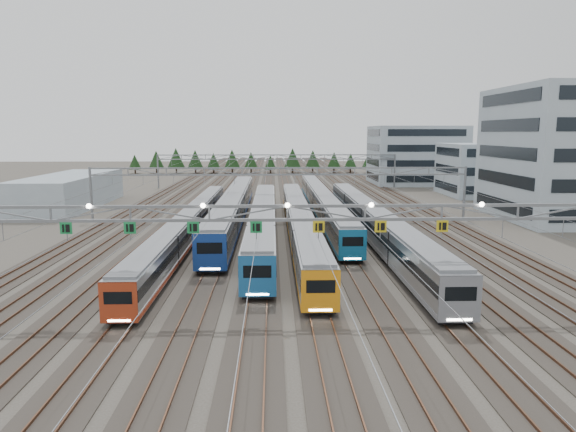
{
  "coord_description": "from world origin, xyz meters",
  "views": [
    {
      "loc": [
        -1.04,
        -36.35,
        13.01
      ],
      "look_at": [
        0.7,
        21.94,
        3.5
      ],
      "focal_mm": 32.0,
      "sensor_mm": 36.0,
      "label": 1
    }
  ],
  "objects_px": {
    "train_b": "(234,207)",
    "train_f": "(373,222)",
    "train_d": "(299,221)",
    "depot_bldg_north": "(416,155)",
    "train_a": "(190,224)",
    "depot_bldg_south": "(564,154)",
    "west_shed": "(70,191)",
    "gantry_near": "(287,216)",
    "train_c": "(263,220)",
    "depot_bldg_mid": "(480,170)",
    "train_e": "(322,202)",
    "gantry_mid": "(280,177)",
    "gantry_far": "(277,161)"
  },
  "relations": [
    {
      "from": "train_b",
      "to": "train_d",
      "type": "distance_m",
      "value": 14.15
    },
    {
      "from": "train_c",
      "to": "west_shed",
      "type": "bearing_deg",
      "value": 141.28
    },
    {
      "from": "train_d",
      "to": "gantry_near",
      "type": "height_order",
      "value": "gantry_near"
    },
    {
      "from": "train_c",
      "to": "train_d",
      "type": "height_order",
      "value": "train_c"
    },
    {
      "from": "depot_bldg_south",
      "to": "gantry_far",
      "type": "bearing_deg",
      "value": 133.45
    },
    {
      "from": "gantry_near",
      "to": "train_b",
      "type": "bearing_deg",
      "value": 99.98
    },
    {
      "from": "train_e",
      "to": "west_shed",
      "type": "relative_size",
      "value": 2.13
    },
    {
      "from": "train_d",
      "to": "gantry_far",
      "type": "relative_size",
      "value": 1.04
    },
    {
      "from": "gantry_far",
      "to": "west_shed",
      "type": "xyz_separation_m",
      "value": [
        -36.94,
        -30.11,
        -3.59
      ]
    },
    {
      "from": "train_c",
      "to": "train_d",
      "type": "relative_size",
      "value": 0.88
    },
    {
      "from": "train_c",
      "to": "depot_bldg_north",
      "type": "bearing_deg",
      "value": 60.65
    },
    {
      "from": "train_e",
      "to": "train_d",
      "type": "bearing_deg",
      "value": -104.67
    },
    {
      "from": "train_b",
      "to": "gantry_mid",
      "type": "relative_size",
      "value": 1.04
    },
    {
      "from": "gantry_near",
      "to": "depot_bldg_south",
      "type": "height_order",
      "value": "depot_bldg_south"
    },
    {
      "from": "train_c",
      "to": "depot_bldg_mid",
      "type": "distance_m",
      "value": 61.26
    },
    {
      "from": "train_a",
      "to": "train_f",
      "type": "height_order",
      "value": "train_f"
    },
    {
      "from": "train_b",
      "to": "train_f",
      "type": "height_order",
      "value": "train_b"
    },
    {
      "from": "train_c",
      "to": "train_d",
      "type": "distance_m",
      "value": 4.5
    },
    {
      "from": "train_f",
      "to": "depot_bldg_south",
      "type": "height_order",
      "value": "depot_bldg_south"
    },
    {
      "from": "train_d",
      "to": "train_c",
      "type": "bearing_deg",
      "value": 179.54
    },
    {
      "from": "train_f",
      "to": "depot_bldg_south",
      "type": "bearing_deg",
      "value": 24.46
    },
    {
      "from": "train_e",
      "to": "west_shed",
      "type": "distance_m",
      "value": 44.97
    },
    {
      "from": "train_f",
      "to": "gantry_near",
      "type": "bearing_deg",
      "value": -113.8
    },
    {
      "from": "train_c",
      "to": "depot_bldg_north",
      "type": "relative_size",
      "value": 2.34
    },
    {
      "from": "train_c",
      "to": "gantry_mid",
      "type": "xyz_separation_m",
      "value": [
        2.25,
        12.92,
        4.23
      ]
    },
    {
      "from": "gantry_near",
      "to": "train_f",
      "type": "bearing_deg",
      "value": 66.2
    },
    {
      "from": "train_b",
      "to": "train_f",
      "type": "relative_size",
      "value": 0.98
    },
    {
      "from": "train_a",
      "to": "train_b",
      "type": "xyz_separation_m",
      "value": [
        4.5,
        11.86,
        0.38
      ]
    },
    {
      "from": "train_a",
      "to": "depot_bldg_south",
      "type": "relative_size",
      "value": 2.72
    },
    {
      "from": "gantry_mid",
      "to": "gantry_far",
      "type": "height_order",
      "value": "same"
    },
    {
      "from": "gantry_mid",
      "to": "depot_bldg_mid",
      "type": "distance_m",
      "value": 51.26
    },
    {
      "from": "gantry_near",
      "to": "train_d",
      "type": "bearing_deg",
      "value": 85.17
    },
    {
      "from": "train_e",
      "to": "gantry_mid",
      "type": "bearing_deg",
      "value": -147.88
    },
    {
      "from": "gantry_mid",
      "to": "depot_bldg_south",
      "type": "distance_m",
      "value": 42.92
    },
    {
      "from": "train_c",
      "to": "train_f",
      "type": "xyz_separation_m",
      "value": [
        13.5,
        -1.58,
        -0.03
      ]
    },
    {
      "from": "train_a",
      "to": "train_b",
      "type": "bearing_deg",
      "value": 69.23
    },
    {
      "from": "train_d",
      "to": "depot_bldg_north",
      "type": "bearing_deg",
      "value": 63.66
    },
    {
      "from": "train_d",
      "to": "depot_bldg_north",
      "type": "distance_m",
      "value": 75.19
    },
    {
      "from": "train_a",
      "to": "depot_bldg_mid",
      "type": "relative_size",
      "value": 3.73
    },
    {
      "from": "gantry_far",
      "to": "depot_bldg_south",
      "type": "xyz_separation_m",
      "value": [
        42.78,
        -45.16,
        3.5
      ]
    },
    {
      "from": "train_a",
      "to": "gantry_mid",
      "type": "bearing_deg",
      "value": 51.01
    },
    {
      "from": "gantry_near",
      "to": "train_c",
      "type": "bearing_deg",
      "value": 94.63
    },
    {
      "from": "gantry_mid",
      "to": "gantry_far",
      "type": "distance_m",
      "value": 45.0
    },
    {
      "from": "train_d",
      "to": "depot_bldg_south",
      "type": "bearing_deg",
      "value": 17.52
    },
    {
      "from": "train_f",
      "to": "depot_bldg_south",
      "type": "xyz_separation_m",
      "value": [
        31.53,
        14.34,
        7.76
      ]
    },
    {
      "from": "train_d",
      "to": "depot_bldg_south",
      "type": "distance_m",
      "value": 43.22
    },
    {
      "from": "depot_bldg_south",
      "to": "west_shed",
      "type": "height_order",
      "value": "depot_bldg_south"
    },
    {
      "from": "train_e",
      "to": "train_c",
      "type": "bearing_deg",
      "value": -117.68
    },
    {
      "from": "train_b",
      "to": "train_f",
      "type": "bearing_deg",
      "value": -34.7
    },
    {
      "from": "train_c",
      "to": "train_e",
      "type": "height_order",
      "value": "train_c"
    }
  ]
}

